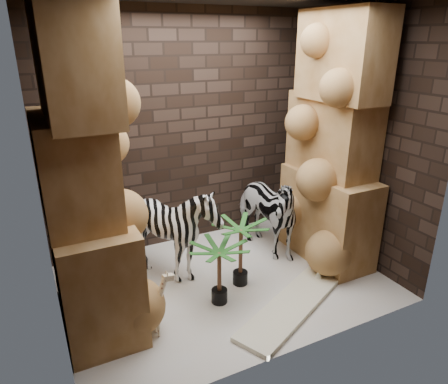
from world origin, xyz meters
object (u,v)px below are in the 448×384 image
palm_front (241,253)px  palm_back (219,274)px  zebra_right (263,204)px  giraffe_toy (147,308)px  surfboard (294,304)px  zebra_left (174,236)px

palm_front → palm_back: palm_front is taller
zebra_right → giraffe_toy: (-1.82, -0.97, -0.32)m
palm_front → zebra_right: bearing=41.8°
palm_front → palm_back: (-0.36, -0.21, -0.04)m
zebra_right → surfboard: (-0.32, -1.18, -0.63)m
giraffe_toy → surfboard: size_ratio=0.40×
palm_back → palm_front: bearing=29.6°
zebra_left → palm_back: 0.74m
zebra_right → palm_back: (-0.99, -0.76, -0.31)m
palm_front → giraffe_toy: bearing=-160.9°
zebra_left → giraffe_toy: zebra_left is taller
giraffe_toy → palm_back: palm_back is taller
giraffe_toy → palm_front: 1.27m
zebra_right → giraffe_toy: bearing=-158.5°
zebra_left → palm_front: size_ratio=1.52×
giraffe_toy → surfboard: (1.49, -0.21, -0.30)m
giraffe_toy → surfboard: bearing=-15.0°
giraffe_toy → zebra_left: bearing=49.0°
zebra_left → surfboard: bearing=-36.1°
zebra_right → palm_front: zebra_right is taller
giraffe_toy → palm_back: size_ratio=0.96×
zebra_left → giraffe_toy: bearing=-109.8°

